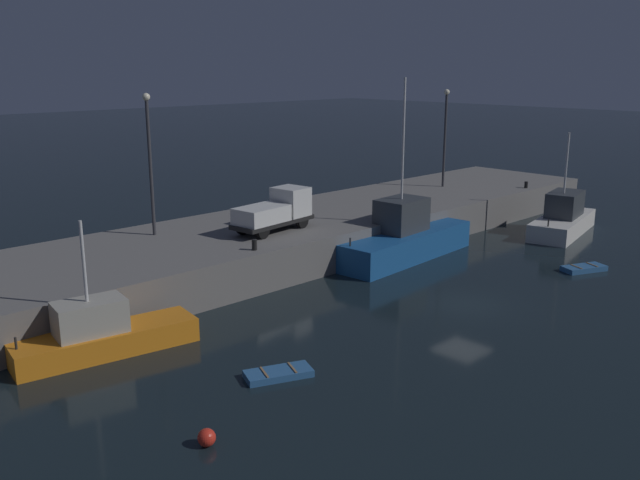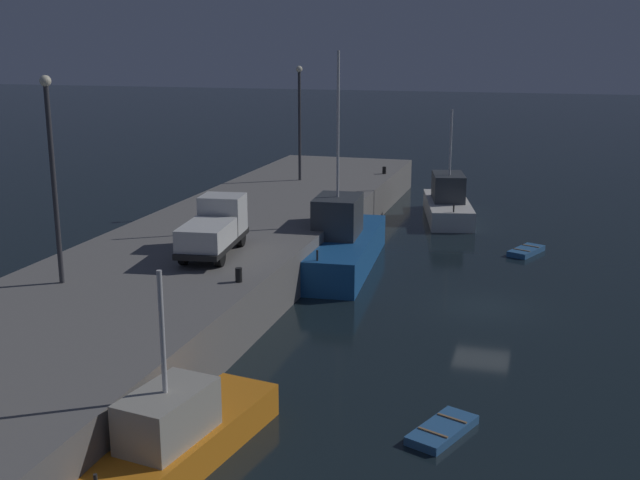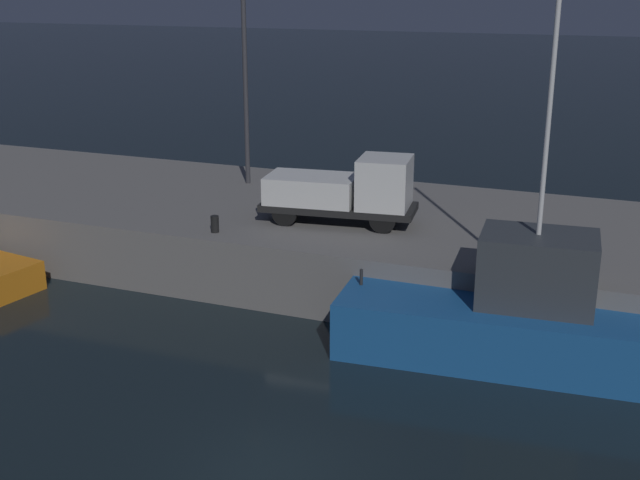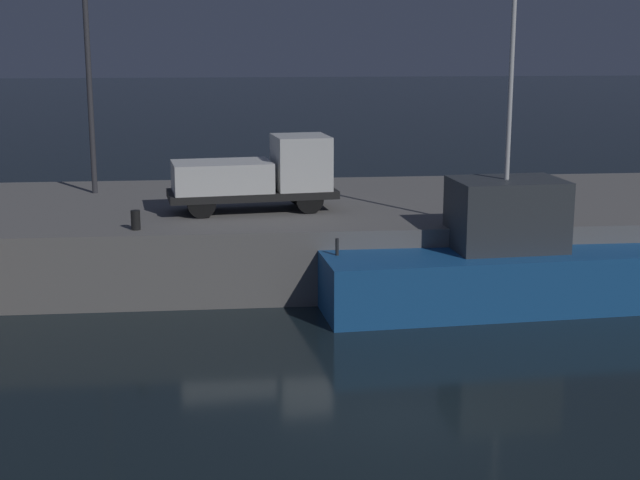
{
  "view_description": "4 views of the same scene",
  "coord_description": "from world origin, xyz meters",
  "px_view_note": "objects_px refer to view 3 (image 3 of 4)",
  "views": [
    {
      "loc": [
        -28.5,
        -18.95,
        11.98
      ],
      "look_at": [
        -2.03,
        8.6,
        2.22
      ],
      "focal_mm": 38.56,
      "sensor_mm": 36.0,
      "label": 1
    },
    {
      "loc": [
        -34.44,
        -2.33,
        11.65
      ],
      "look_at": [
        2.34,
        8.41,
        2.0
      ],
      "focal_mm": 44.19,
      "sensor_mm": 36.0,
      "label": 2
    },
    {
      "loc": [
        6.81,
        -14.03,
        10.53
      ],
      "look_at": [
        -2.57,
        9.77,
        2.29
      ],
      "focal_mm": 45.33,
      "sensor_mm": 36.0,
      "label": 3
    },
    {
      "loc": [
        -3.54,
        -18.15,
        7.96
      ],
      "look_at": [
        -0.76,
        9.23,
        1.85
      ],
      "focal_mm": 52.18,
      "sensor_mm": 36.0,
      "label": 4
    }
  ],
  "objects_px": {
    "utility_truck": "(346,191)",
    "bollard_west": "(215,224)",
    "fishing_trawler_red": "(531,320)",
    "lamp_post_west": "(245,70)"
  },
  "relations": [
    {
      "from": "utility_truck",
      "to": "bollard_west",
      "type": "height_order",
      "value": "utility_truck"
    },
    {
      "from": "fishing_trawler_red",
      "to": "bollard_west",
      "type": "xyz_separation_m",
      "value": [
        -10.88,
        1.19,
        1.36
      ]
    },
    {
      "from": "fishing_trawler_red",
      "to": "utility_truck",
      "type": "xyz_separation_m",
      "value": [
        -7.09,
        3.88,
        2.25
      ]
    },
    {
      "from": "utility_truck",
      "to": "lamp_post_west",
      "type": "bearing_deg",
      "value": 145.2
    },
    {
      "from": "bollard_west",
      "to": "utility_truck",
      "type": "bearing_deg",
      "value": 35.33
    },
    {
      "from": "utility_truck",
      "to": "bollard_west",
      "type": "distance_m",
      "value": 4.73
    },
    {
      "from": "bollard_west",
      "to": "fishing_trawler_red",
      "type": "bearing_deg",
      "value": -6.24
    },
    {
      "from": "lamp_post_west",
      "to": "utility_truck",
      "type": "relative_size",
      "value": 1.45
    },
    {
      "from": "utility_truck",
      "to": "bollard_west",
      "type": "bearing_deg",
      "value": -144.67
    },
    {
      "from": "fishing_trawler_red",
      "to": "utility_truck",
      "type": "bearing_deg",
      "value": 151.31
    }
  ]
}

